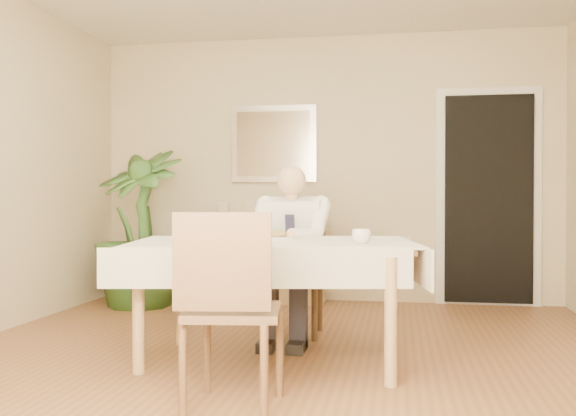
% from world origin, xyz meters
% --- Properties ---
extents(room, '(5.00, 5.02, 2.60)m').
position_xyz_m(room, '(0.00, 0.00, 1.30)').
color(room, brown).
rests_on(room, ground).
extents(window, '(1.34, 0.04, 1.44)m').
position_xyz_m(window, '(0.00, -2.47, 1.45)').
color(window, white).
rests_on(window, room).
extents(doorway, '(0.96, 0.07, 2.10)m').
position_xyz_m(doorway, '(1.55, 2.46, 1.00)').
color(doorway, white).
rests_on(doorway, ground).
extents(mirror, '(0.86, 0.04, 0.76)m').
position_xyz_m(mirror, '(-0.51, 2.47, 1.55)').
color(mirror, silver).
rests_on(mirror, room).
extents(dining_table, '(1.88, 1.30, 0.75)m').
position_xyz_m(dining_table, '(-0.04, 0.06, 0.67)').
color(dining_table, tan).
rests_on(dining_table, ground).
extents(chair_far, '(0.42, 0.42, 0.85)m').
position_xyz_m(chair_far, '(-0.04, 0.94, 0.48)').
color(chair_far, '#4A2D17').
rests_on(chair_far, ground).
extents(chair_near, '(0.51, 0.51, 0.95)m').
position_xyz_m(chair_near, '(-0.08, -0.86, 0.54)').
color(chair_near, '#4A2D17').
rests_on(chair_near, ground).
extents(seated_man, '(0.48, 0.72, 1.24)m').
position_xyz_m(seated_man, '(-0.04, 0.65, 0.69)').
color(seated_man, white).
rests_on(seated_man, ground).
extents(plate, '(0.26, 0.26, 0.02)m').
position_xyz_m(plate, '(-0.06, 0.26, 0.76)').
color(plate, white).
rests_on(plate, dining_table).
extents(food, '(0.14, 0.14, 0.06)m').
position_xyz_m(food, '(-0.06, 0.26, 0.78)').
color(food, olive).
rests_on(food, dining_table).
extents(knife, '(0.01, 0.13, 0.01)m').
position_xyz_m(knife, '(-0.02, 0.20, 0.78)').
color(knife, silver).
rests_on(knife, dining_table).
extents(fork, '(0.01, 0.13, 0.01)m').
position_xyz_m(fork, '(-0.10, 0.20, 0.78)').
color(fork, silver).
rests_on(fork, dining_table).
extents(coffee_mug, '(0.11, 0.11, 0.09)m').
position_xyz_m(coffee_mug, '(0.51, -0.09, 0.80)').
color(coffee_mug, white).
rests_on(coffee_mug, dining_table).
extents(sideboard, '(1.05, 0.40, 0.83)m').
position_xyz_m(sideboard, '(-0.51, 2.32, 0.42)').
color(sideboard, tan).
rests_on(sideboard, ground).
extents(photo_frame_left, '(0.10, 0.02, 0.14)m').
position_xyz_m(photo_frame_left, '(-1.01, 2.39, 0.90)').
color(photo_frame_left, silver).
rests_on(photo_frame_left, sideboard).
extents(photo_frame_center, '(0.10, 0.02, 0.14)m').
position_xyz_m(photo_frame_center, '(-0.71, 2.33, 0.90)').
color(photo_frame_center, silver).
rests_on(photo_frame_center, sideboard).
extents(photo_frame_right, '(0.10, 0.02, 0.14)m').
position_xyz_m(photo_frame_right, '(-0.38, 2.38, 0.90)').
color(photo_frame_right, silver).
rests_on(photo_frame_right, sideboard).
extents(potted_palm, '(1.05, 1.05, 1.47)m').
position_xyz_m(potted_palm, '(-1.66, 1.85, 0.73)').
color(potted_palm, '#2A4D1B').
rests_on(potted_palm, ground).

